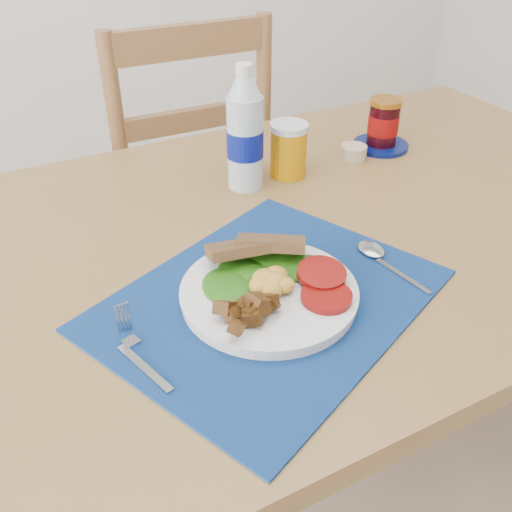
{
  "coord_description": "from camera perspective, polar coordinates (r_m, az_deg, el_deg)",
  "views": [
    {
      "loc": [
        -0.53,
        -0.53,
        1.27
      ],
      "look_at": [
        -0.22,
        0.07,
        0.8
      ],
      "focal_mm": 40.0,
      "sensor_mm": 36.0,
      "label": 1
    }
  ],
  "objects": [
    {
      "name": "chair_far",
      "position": [
        1.62,
        -7.41,
        9.66
      ],
      "size": [
        0.45,
        0.43,
        1.19
      ],
      "rotation": [
        0.0,
        0.0,
        3.12
      ],
      "color": "brown",
      "rests_on": "ground"
    },
    {
      "name": "fork",
      "position": [
        0.76,
        -11.91,
        -9.27
      ],
      "size": [
        0.04,
        0.15,
        0.0
      ],
      "rotation": [
        0.0,
        0.0,
        0.29
      ],
      "color": "#B2B5BA",
      "rests_on": "placemat"
    },
    {
      "name": "spoon",
      "position": [
        0.93,
        12.42,
        -0.27
      ],
      "size": [
        0.04,
        0.16,
        0.0
      ],
      "rotation": [
        0.0,
        0.0,
        0.14
      ],
      "color": "#B2B5BA",
      "rests_on": "placemat"
    },
    {
      "name": "table",
      "position": [
        1.09,
        6.92,
        0.47
      ],
      "size": [
        1.4,
        0.9,
        0.75
      ],
      "color": "brown",
      "rests_on": "ground"
    },
    {
      "name": "juice_glass",
      "position": [
        1.16,
        3.27,
        10.41
      ],
      "size": [
        0.07,
        0.07,
        0.1
      ],
      "primitive_type": "cylinder",
      "color": "#C47C05",
      "rests_on": "table"
    },
    {
      "name": "jam_on_saucer",
      "position": [
        1.31,
        12.58,
        12.52
      ],
      "size": [
        0.12,
        0.12,
        0.11
      ],
      "color": "#051052",
      "rests_on": "table"
    },
    {
      "name": "breakfast_plate",
      "position": [
        0.81,
        1.12,
        -3.52
      ],
      "size": [
        0.25,
        0.25,
        0.06
      ],
      "rotation": [
        0.0,
        0.0,
        -0.33
      ],
      "color": "silver",
      "rests_on": "placemat"
    },
    {
      "name": "ramekin",
      "position": [
        1.26,
        9.73,
        10.21
      ],
      "size": [
        0.06,
        0.06,
        0.03
      ],
      "primitive_type": "cylinder",
      "color": "tan",
      "rests_on": "table"
    },
    {
      "name": "water_bottle",
      "position": [
        1.09,
        -1.11,
        11.99
      ],
      "size": [
        0.07,
        0.07,
        0.24
      ],
      "color": "#ADBFCC",
      "rests_on": "table"
    },
    {
      "name": "placemat",
      "position": [
        0.83,
        1.29,
        -4.35
      ],
      "size": [
        0.58,
        0.52,
        0.0
      ],
      "primitive_type": "cube",
      "rotation": [
        0.0,
        0.0,
        0.41
      ],
      "color": "black",
      "rests_on": "table"
    }
  ]
}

